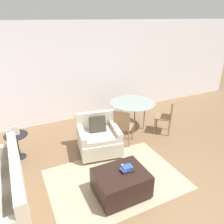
{
  "coord_description": "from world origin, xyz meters",
  "views": [
    {
      "loc": [
        -1.84,
        -2.17,
        2.83
      ],
      "look_at": [
        0.25,
        2.08,
        0.75
      ],
      "focal_mm": 35.0,
      "sensor_mm": 36.0,
      "label": 1
    }
  ],
  "objects": [
    {
      "name": "ground_plane",
      "position": [
        0.0,
        0.0,
        0.0
      ],
      "size": [
        20.0,
        20.0,
        0.0
      ],
      "primitive_type": "plane",
      "color": "brown"
    },
    {
      "name": "armchair",
      "position": [
        -0.25,
        1.75,
        0.34
      ],
      "size": [
        1.01,
        0.98,
        0.84
      ],
      "color": "beige",
      "rests_on": "ground_plane"
    },
    {
      "name": "tv_remote_primary",
      "position": [
        -0.29,
        0.48,
        0.46
      ],
      "size": [
        0.07,
        0.17,
        0.01
      ],
      "color": "#B7B7BC",
      "rests_on": "ottoman"
    },
    {
      "name": "book_stack",
      "position": [
        -0.3,
        0.38,
        0.49
      ],
      "size": [
        0.23,
        0.18,
        0.07
      ],
      "color": "black",
      "rests_on": "ottoman"
    },
    {
      "name": "ottoman",
      "position": [
        -0.42,
        0.37,
        0.24
      ],
      "size": [
        0.86,
        0.69,
        0.45
      ],
      "color": "black",
      "rests_on": "ground_plane"
    },
    {
      "name": "picture_frame",
      "position": [
        -1.9,
        2.29,
        0.65
      ],
      "size": [
        0.17,
        0.07,
        0.19
      ],
      "color": "silver",
      "rests_on": "side_table"
    },
    {
      "name": "dining_table",
      "position": [
        1.03,
        2.44,
        0.66
      ],
      "size": [
        1.21,
        1.21,
        0.73
      ],
      "color": "#8C9E99",
      "rests_on": "ground_plane"
    },
    {
      "name": "dining_chair_near_right",
      "position": [
        1.69,
        1.79,
        0.52
      ],
      "size": [
        0.59,
        0.59,
        0.9
      ],
      "color": "#93704C",
      "rests_on": "ground_plane"
    },
    {
      "name": "area_rug",
      "position": [
        -0.34,
        0.74,
        0.0
      ],
      "size": [
        2.45,
        1.74,
        0.01
      ],
      "color": "tan",
      "rests_on": "ground_plane"
    },
    {
      "name": "side_table",
      "position": [
        -1.9,
        2.29,
        0.4
      ],
      "size": [
        0.48,
        0.48,
        0.56
      ],
      "color": "black",
      "rests_on": "ground_plane"
    },
    {
      "name": "wall_back",
      "position": [
        0.0,
        3.73,
        1.38
      ],
      "size": [
        12.0,
        0.06,
        2.75
      ],
      "color": "white",
      "rests_on": "ground_plane"
    },
    {
      "name": "dining_chair_near_left",
      "position": [
        0.38,
        1.79,
        0.52
      ],
      "size": [
        0.59,
        0.59,
        0.9
      ],
      "color": "#93704C",
      "rests_on": "ground_plane"
    }
  ]
}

